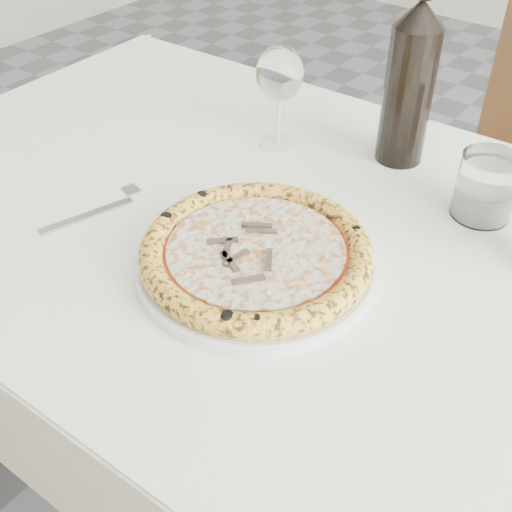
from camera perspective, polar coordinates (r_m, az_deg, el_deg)
The scene contains 8 objects.
floor at distance 1.58m, azimuth -2.07°, elevation -16.17°, with size 5.00×6.00×0.02m, color slate.
dining_table at distance 0.94m, azimuth 3.75°, elevation -2.26°, with size 1.41×0.86×0.76m.
plate at distance 0.82m, azimuth 0.00°, elevation -0.61°, with size 0.31×0.31×0.02m.
pizza at distance 0.80m, azimuth -0.00°, elevation 0.35°, with size 0.29×0.29×0.03m.
fork at distance 0.95m, azimuth -13.58°, elevation 4.23°, with size 0.05×0.20×0.00m.
wine_glass at distance 1.03m, azimuth 2.12°, elevation 15.69°, with size 0.08×0.08×0.17m.
tumbler at distance 0.95m, azimuth 19.69°, elevation 5.49°, with size 0.08×0.08×0.09m.
wine_bottle at distance 1.01m, azimuth 13.51°, elevation 14.82°, with size 0.07×0.07×0.30m.
Camera 1 is at (0.59, -0.67, 1.29)m, focal length 45.00 mm.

